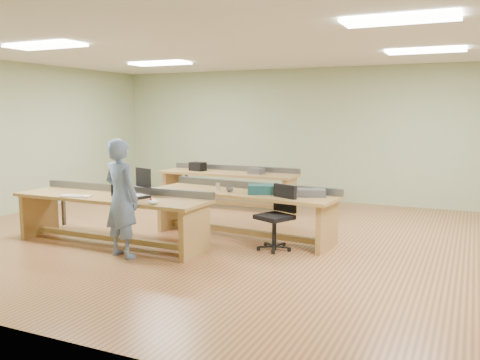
# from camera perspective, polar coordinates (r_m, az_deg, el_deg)

# --- Properties ---
(floor) EXTENTS (10.00, 10.00, 0.00)m
(floor) POSITION_cam_1_polar(r_m,az_deg,el_deg) (8.17, 0.31, -6.60)
(floor) COLOR #A36B3D
(floor) RESTS_ON ground
(ceiling) EXTENTS (10.00, 10.00, 0.00)m
(ceiling) POSITION_cam_1_polar(r_m,az_deg,el_deg) (7.98, 0.32, 14.77)
(ceiling) COLOR silver
(ceiling) RESTS_ON wall_back
(wall_back) EXTENTS (10.00, 0.04, 3.00)m
(wall_back) POSITION_cam_1_polar(r_m,az_deg,el_deg) (11.69, 8.50, 5.04)
(wall_back) COLOR #9BAC82
(wall_back) RESTS_ON floor
(wall_front) EXTENTS (10.00, 0.04, 3.00)m
(wall_front) POSITION_cam_1_polar(r_m,az_deg,el_deg) (4.62, -20.73, 0.85)
(wall_front) COLOR #9BAC82
(wall_front) RESTS_ON floor
(wall_left) EXTENTS (0.04, 8.00, 3.00)m
(wall_left) POSITION_cam_1_polar(r_m,az_deg,el_deg) (10.99, -24.22, 4.30)
(wall_left) COLOR #9BAC82
(wall_left) RESTS_ON floor
(fluor_panels) EXTENTS (6.20, 3.50, 0.03)m
(fluor_panels) POSITION_cam_1_polar(r_m,az_deg,el_deg) (7.98, 0.32, 14.55)
(fluor_panels) COLOR white
(fluor_panels) RESTS_ON ceiling
(workbench_front) EXTENTS (3.16, 0.87, 0.86)m
(workbench_front) POSITION_cam_1_polar(r_m,az_deg,el_deg) (7.97, -14.15, -3.05)
(workbench_front) COLOR #B2844B
(workbench_front) RESTS_ON floor
(workbench_mid) EXTENTS (3.12, 1.12, 0.86)m
(workbench_mid) POSITION_cam_1_polar(r_m,az_deg,el_deg) (8.14, 0.46, -2.61)
(workbench_mid) COLOR #B2844B
(workbench_mid) RESTS_ON floor
(workbench_back) EXTENTS (2.96, 0.80, 0.86)m
(workbench_back) POSITION_cam_1_polar(r_m,az_deg,el_deg) (10.78, -1.28, -0.12)
(workbench_back) COLOR #B2844B
(workbench_back) RESTS_ON floor
(person) EXTENTS (0.68, 0.53, 1.65)m
(person) POSITION_cam_1_polar(r_m,az_deg,el_deg) (7.20, -13.18, -2.01)
(person) COLOR #667EA8
(person) RESTS_ON floor
(laptop_base) EXTENTS (0.44, 0.40, 0.04)m
(laptop_base) POSITION_cam_1_polar(r_m,az_deg,el_deg) (7.67, -11.64, -1.82)
(laptop_base) COLOR black
(laptop_base) RESTS_ON workbench_front
(laptop_screen) EXTENTS (0.35, 0.14, 0.29)m
(laptop_screen) POSITION_cam_1_polar(r_m,az_deg,el_deg) (7.71, -10.80, 0.27)
(laptop_screen) COLOR black
(laptop_screen) RESTS_ON laptop_base
(keyboard) EXTENTS (0.48, 0.26, 0.03)m
(keyboard) POSITION_cam_1_polar(r_m,az_deg,el_deg) (7.95, -17.92, -1.75)
(keyboard) COLOR silver
(keyboard) RESTS_ON workbench_front
(trackball_mouse) EXTENTS (0.18, 0.19, 0.07)m
(trackball_mouse) POSITION_cam_1_polar(r_m,az_deg,el_deg) (7.09, -9.77, -2.43)
(trackball_mouse) COLOR white
(trackball_mouse) RESTS_ON workbench_front
(camera_bag) EXTENTS (0.30, 0.23, 0.19)m
(camera_bag) POSITION_cam_1_polar(r_m,az_deg,el_deg) (7.87, -13.12, -1.09)
(camera_bag) COLOR black
(camera_bag) RESTS_ON workbench_front
(task_chair) EXTENTS (0.68, 0.68, 0.95)m
(task_chair) POSITION_cam_1_polar(r_m,az_deg,el_deg) (7.49, 4.13, -5.19)
(task_chair) COLOR black
(task_chair) RESTS_ON floor
(parts_bin_teal) EXTENTS (0.48, 0.42, 0.14)m
(parts_bin_teal) POSITION_cam_1_polar(r_m,az_deg,el_deg) (7.89, 2.41, -1.04)
(parts_bin_teal) COLOR #143C43
(parts_bin_teal) RESTS_ON workbench_mid
(parts_bin_grey) EXTENTS (0.48, 0.39, 0.11)m
(parts_bin_grey) POSITION_cam_1_polar(r_m,az_deg,el_deg) (7.71, 8.02, -1.41)
(parts_bin_grey) COLOR #3D3D40
(parts_bin_grey) RESTS_ON workbench_mid
(mug) EXTENTS (0.12, 0.12, 0.09)m
(mug) POSITION_cam_1_polar(r_m,az_deg,el_deg) (8.05, -1.15, -1.03)
(mug) COLOR #3D3D40
(mug) RESTS_ON workbench_mid
(drinks_can) EXTENTS (0.09, 0.09, 0.13)m
(drinks_can) POSITION_cam_1_polar(r_m,az_deg,el_deg) (8.15, -2.50, -0.80)
(drinks_can) COLOR silver
(drinks_can) RESTS_ON workbench_mid
(storage_box_back) EXTENTS (0.36, 0.28, 0.19)m
(storage_box_back) POSITION_cam_1_polar(r_m,az_deg,el_deg) (11.02, -4.77, 1.52)
(storage_box_back) COLOR black
(storage_box_back) RESTS_ON workbench_back
(tray_back) EXTENTS (0.32, 0.25, 0.12)m
(tray_back) POSITION_cam_1_polar(r_m,az_deg,el_deg) (10.45, 1.84, 1.03)
(tray_back) COLOR #3D3D40
(tray_back) RESTS_ON workbench_back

